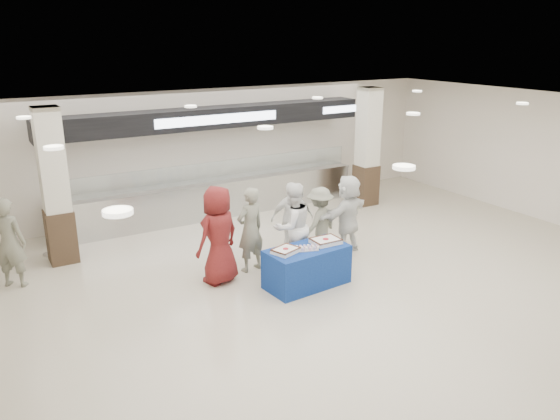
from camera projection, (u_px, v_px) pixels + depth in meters
ground at (339, 295)px, 9.89m from camera, size 14.00×14.00×0.00m
serving_line at (215, 172)px, 13.96m from camera, size 8.70×0.85×2.80m
column_left at (55, 190)px, 10.93m from camera, size 0.55×0.55×3.20m
column_right at (367, 150)px, 14.81m from camera, size 0.55×0.55×3.20m
display_table at (307, 267)px, 10.18m from camera, size 1.61×0.90×0.75m
sheet_cake_left at (286, 250)px, 9.84m from camera, size 0.54×0.48×0.10m
sheet_cake_right at (326, 241)px, 10.28m from camera, size 0.52×0.41×0.11m
cupcake_tray at (307, 248)px, 10.00m from camera, size 0.43×0.37×0.06m
civilian_maroon at (219, 235)px, 10.16m from camera, size 1.06×0.86×1.88m
soldier_a at (250, 229)px, 10.70m from camera, size 0.70×0.53×1.72m
chef_tall at (292, 227)px, 10.78m from camera, size 0.92×0.75×1.77m
chef_short at (292, 218)px, 11.63m from camera, size 0.99×0.67×1.56m
soldier_b at (320, 222)px, 11.42m from camera, size 1.11×0.87×1.51m
civilian_white at (348, 214)px, 11.62m from camera, size 1.67×1.00×1.71m
soldier_bg at (9, 243)px, 10.02m from camera, size 0.75×0.70×1.72m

